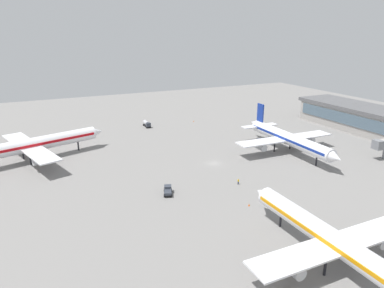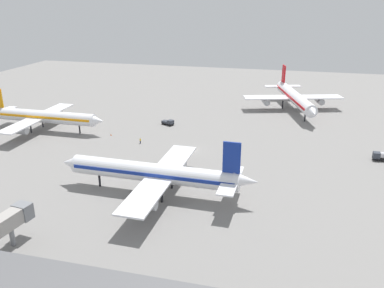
% 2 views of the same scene
% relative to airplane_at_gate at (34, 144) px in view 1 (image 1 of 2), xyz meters
% --- Properties ---
extents(ground, '(288.00, 288.00, 0.00)m').
position_rel_airplane_at_gate_xyz_m(ground, '(-28.50, -52.01, -5.44)').
color(ground, gray).
extents(airplane_at_gate, '(39.43, 48.17, 14.96)m').
position_rel_airplane_at_gate_xyz_m(airplane_at_gate, '(0.00, 0.00, 0.00)').
color(airplane_at_gate, white).
rests_on(airplane_at_gate, ground).
extents(airplane_taxiing, '(44.55, 35.58, 13.59)m').
position_rel_airplane_at_gate_xyz_m(airplane_taxiing, '(-82.01, -46.60, -0.50)').
color(airplane_taxiing, white).
rests_on(airplane_taxiing, ground).
extents(airplane_distant, '(47.05, 37.65, 14.33)m').
position_rel_airplane_at_gate_xyz_m(airplane_distant, '(-30.01, -80.76, -0.23)').
color(airplane_distant, white).
rests_on(airplane_distant, ground).
extents(pushback_tractor, '(4.79, 3.46, 1.90)m').
position_rel_airplane_at_gate_xyz_m(pushback_tractor, '(-42.75, -30.39, -4.47)').
color(pushback_tractor, black).
rests_on(pushback_tractor, ground).
extents(fuel_truck, '(6.33, 2.30, 2.50)m').
position_rel_airplane_at_gate_xyz_m(fuel_truck, '(25.08, -47.10, -4.05)').
color(fuel_truck, black).
rests_on(fuel_truck, ground).
extents(ground_crew_worker, '(0.48, 0.56, 1.67)m').
position_rel_airplane_at_gate_xyz_m(ground_crew_worker, '(-45.61, -50.41, -4.59)').
color(ground_crew_worker, '#1E2338').
rests_on(ground_crew_worker, ground).
extents(safety_cone_near_gate, '(0.44, 0.44, 0.60)m').
position_rel_airplane_at_gate_xyz_m(safety_cone_near_gate, '(24.17, -70.06, -5.14)').
color(safety_cone_near_gate, '#EA590C').
rests_on(safety_cone_near_gate, ground).
extents(safety_cone_mid_apron, '(0.44, 0.44, 0.60)m').
position_rel_airplane_at_gate_xyz_m(safety_cone_mid_apron, '(-57.58, -45.90, -5.14)').
color(safety_cone_mid_apron, '#EA590C').
rests_on(safety_cone_mid_apron, ground).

